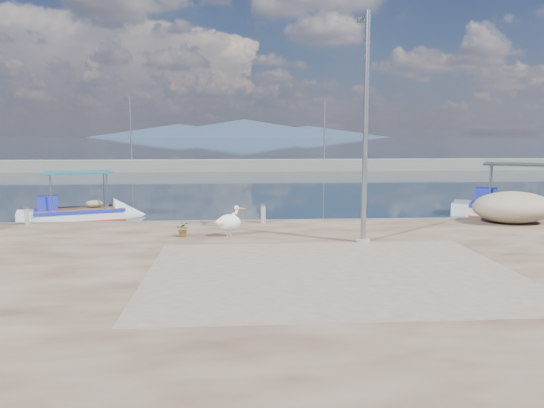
{
  "coord_description": "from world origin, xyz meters",
  "views": [
    {
      "loc": [
        -1.33,
        -15.49,
        3.86
      ],
      "look_at": [
        0.0,
        3.8,
        1.3
      ],
      "focal_mm": 35.0,
      "sensor_mm": 36.0,
      "label": 1
    }
  ],
  "objects_px": {
    "boat_left": "(79,216)",
    "bollard_near": "(263,213)",
    "lamp_post": "(365,136)",
    "pelican": "(229,222)",
    "boat_right": "(519,212)"
  },
  "relations": [
    {
      "from": "boat_left",
      "to": "bollard_near",
      "type": "height_order",
      "value": "boat_left"
    },
    {
      "from": "boat_left",
      "to": "lamp_post",
      "type": "height_order",
      "value": "lamp_post"
    },
    {
      "from": "pelican",
      "to": "lamp_post",
      "type": "xyz_separation_m",
      "value": [
        4.18,
        -1.2,
        2.82
      ]
    },
    {
      "from": "boat_left",
      "to": "lamp_post",
      "type": "relative_size",
      "value": 0.8
    },
    {
      "from": "bollard_near",
      "to": "boat_right",
      "type": "bearing_deg",
      "value": 17.27
    },
    {
      "from": "pelican",
      "to": "lamp_post",
      "type": "relative_size",
      "value": 0.15
    },
    {
      "from": "boat_right",
      "to": "lamp_post",
      "type": "height_order",
      "value": "lamp_post"
    },
    {
      "from": "boat_right",
      "to": "lamp_post",
      "type": "relative_size",
      "value": 0.9
    },
    {
      "from": "boat_left",
      "to": "lamp_post",
      "type": "distance_m",
      "value": 14.21
    },
    {
      "from": "boat_left",
      "to": "pelican",
      "type": "bearing_deg",
      "value": -64.31
    },
    {
      "from": "pelican",
      "to": "bollard_near",
      "type": "bearing_deg",
      "value": 40.47
    },
    {
      "from": "boat_right",
      "to": "lamp_post",
      "type": "bearing_deg",
      "value": -111.56
    },
    {
      "from": "pelican",
      "to": "bollard_near",
      "type": "distance_m",
      "value": 2.86
    },
    {
      "from": "boat_left",
      "to": "boat_right",
      "type": "height_order",
      "value": "boat_right"
    },
    {
      "from": "boat_right",
      "to": "pelican",
      "type": "relative_size",
      "value": 5.92
    }
  ]
}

